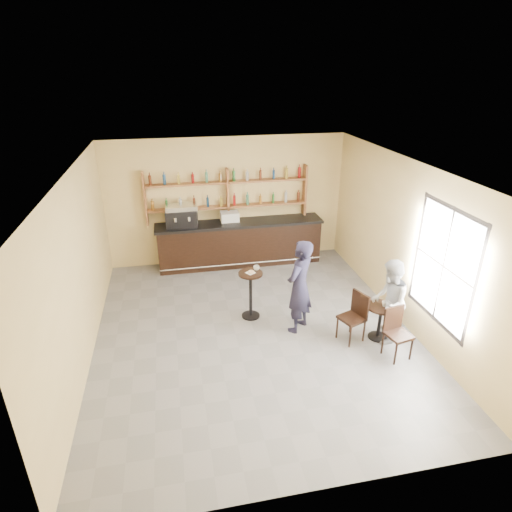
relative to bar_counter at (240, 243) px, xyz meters
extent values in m
plane|color=slate|center=(-0.25, -3.15, -0.57)|extent=(7.00, 7.00, 0.00)
plane|color=white|center=(-0.25, -3.15, 2.63)|extent=(7.00, 7.00, 0.00)
plane|color=#E8CA84|center=(-0.25, 0.35, 1.03)|extent=(7.00, 0.00, 7.00)
plane|color=#E8CA84|center=(-0.25, -6.65, 1.03)|extent=(7.00, 0.00, 7.00)
plane|color=#E8CA84|center=(-3.25, -3.15, 1.03)|extent=(0.00, 7.00, 7.00)
plane|color=#E8CA84|center=(2.75, -3.15, 1.03)|extent=(0.00, 7.00, 7.00)
plane|color=white|center=(2.74, -4.35, 1.13)|extent=(0.00, 2.00, 2.00)
cube|color=white|center=(-0.21, -2.59, 0.44)|extent=(0.22, 0.22, 0.00)
torus|color=#D8944F|center=(-0.20, -2.60, 0.46)|extent=(0.16, 0.16, 0.04)
imported|color=white|center=(-0.07, -2.49, 0.48)|extent=(0.15, 0.15, 0.09)
imported|color=black|center=(0.61, -3.21, 0.37)|extent=(0.80, 0.80, 1.87)
imported|color=white|center=(2.08, -3.81, 0.17)|extent=(0.10, 0.10, 0.09)
imported|color=#A5A7AB|center=(2.12, -3.87, 0.24)|extent=(0.93, 0.99, 1.63)
camera|label=1|loc=(-1.61, -10.02, 4.24)|focal=30.00mm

